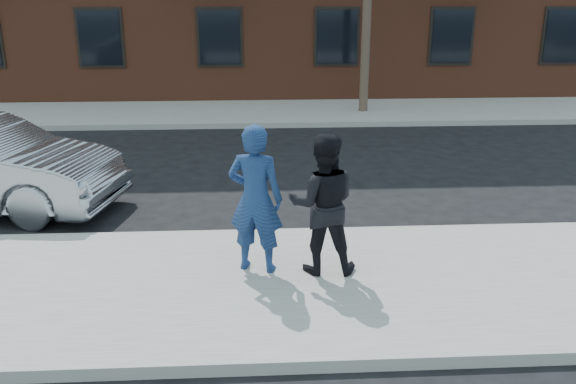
{
  "coord_description": "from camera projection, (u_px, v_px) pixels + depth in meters",
  "views": [
    {
      "loc": [
        1.16,
        -7.3,
        3.79
      ],
      "look_at": [
        1.6,
        0.4,
        1.17
      ],
      "focal_mm": 38.0,
      "sensor_mm": 36.0,
      "label": 1
    }
  ],
  "objects": [
    {
      "name": "near_curb",
      "position": [
        182.0,
        236.0,
        9.5
      ],
      "size": [
        50.0,
        0.1,
        0.15
      ],
      "primitive_type": "cube",
      "color": "#999691",
      "rests_on": "ground"
    },
    {
      "name": "near_sidewalk",
      "position": [
        166.0,
        291.0,
        7.79
      ],
      "size": [
        50.0,
        3.5,
        0.15
      ],
      "primitive_type": "cube",
      "color": "gray",
      "rests_on": "ground"
    },
    {
      "name": "far_sidewalk",
      "position": [
        216.0,
        113.0,
        18.67
      ],
      "size": [
        50.0,
        3.5,
        0.15
      ],
      "primitive_type": "cube",
      "color": "gray",
      "rests_on": "ground"
    },
    {
      "name": "ground",
      "position": [
        169.0,
        287.0,
        8.05
      ],
      "size": [
        100.0,
        100.0,
        0.0
      ],
      "primitive_type": "plane",
      "color": "black",
      "rests_on": "ground"
    },
    {
      "name": "far_curb",
      "position": [
        213.0,
        126.0,
        16.96
      ],
      "size": [
        50.0,
        0.1,
        0.15
      ],
      "primitive_type": "cube",
      "color": "#999691",
      "rests_on": "ground"
    },
    {
      "name": "man_peacoat",
      "position": [
        323.0,
        204.0,
        7.91
      ],
      "size": [
        0.96,
        0.77,
        1.88
      ],
      "rotation": [
        0.0,
        0.0,
        3.08
      ],
      "color": "black",
      "rests_on": "near_sidewalk"
    },
    {
      "name": "man_hoodie",
      "position": [
        255.0,
        199.0,
        7.93
      ],
      "size": [
        0.83,
        0.66,
        2.0
      ],
      "rotation": [
        0.0,
        0.0,
        2.86
      ],
      "color": "navy",
      "rests_on": "near_sidewalk"
    }
  ]
}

